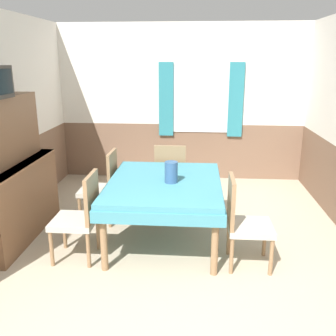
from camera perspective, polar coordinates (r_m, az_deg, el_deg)
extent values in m
cube|color=white|center=(6.39, 2.09, 14.03)|extent=(4.51, 0.05, 1.65)
cube|color=brown|center=(6.57, 1.97, 2.63)|extent=(4.51, 0.05, 0.95)
cube|color=white|center=(6.38, 5.02, 10.32)|extent=(1.01, 0.01, 1.10)
cube|color=teal|center=(6.38, -0.29, 10.38)|extent=(0.24, 0.03, 1.22)
cube|color=teal|center=(6.39, 10.31, 10.13)|extent=(0.24, 0.03, 1.22)
cube|color=brown|center=(5.03, -23.73, -3.15)|extent=(0.05, 4.77, 0.95)
cube|color=teal|center=(4.19, -0.52, -2.35)|extent=(1.24, 1.54, 0.06)
cube|color=teal|center=(4.22, -0.52, -3.51)|extent=(1.27, 1.57, 0.12)
cylinder|color=#93704C|center=(3.78, -9.79, -10.69)|extent=(0.07, 0.07, 0.66)
cylinder|color=#93704C|center=(3.68, 7.14, -11.36)|extent=(0.07, 0.07, 0.66)
cylinder|color=#93704C|center=(5.02, -6.01, -3.56)|extent=(0.07, 0.07, 0.66)
cylinder|color=#93704C|center=(4.95, 6.46, -3.89)|extent=(0.07, 0.07, 0.66)
cylinder|color=#93704C|center=(5.53, -1.37, -3.10)|extent=(0.04, 0.04, 0.38)
cylinder|color=#93704C|center=(5.51, 2.57, -3.19)|extent=(0.04, 0.04, 0.38)
cylinder|color=#93704C|center=(5.18, -1.79, -4.49)|extent=(0.04, 0.04, 0.38)
cylinder|color=#93704C|center=(5.15, 2.43, -4.61)|extent=(0.04, 0.04, 0.38)
cube|color=#B7B2A3|center=(5.27, 0.47, -1.56)|extent=(0.44, 0.44, 0.06)
cube|color=#93704C|center=(5.00, 0.32, 0.71)|extent=(0.42, 0.04, 0.49)
cylinder|color=#93704C|center=(4.17, 14.50, -10.44)|extent=(0.04, 0.04, 0.38)
cylinder|color=#93704C|center=(3.84, 15.46, -12.98)|extent=(0.04, 0.04, 0.38)
cylinder|color=#93704C|center=(4.12, 9.21, -10.45)|extent=(0.04, 0.04, 0.38)
cylinder|color=#93704C|center=(3.79, 9.66, -13.04)|extent=(0.04, 0.04, 0.38)
cube|color=#B7B2A3|center=(3.88, 12.41, -8.79)|extent=(0.44, 0.44, 0.06)
cube|color=#93704C|center=(3.75, 9.63, -5.00)|extent=(0.04, 0.42, 0.49)
cylinder|color=#93704C|center=(4.83, -13.29, -6.52)|extent=(0.04, 0.04, 0.38)
cylinder|color=#93704C|center=(5.17, -12.04, -4.90)|extent=(0.04, 0.04, 0.38)
cylinder|color=#93704C|center=(4.74, -8.87, -6.76)|extent=(0.04, 0.04, 0.38)
cylinder|color=#93704C|center=(5.08, -7.90, -5.09)|extent=(0.04, 0.04, 0.38)
cube|color=#B7B2A3|center=(4.87, -10.66, -3.37)|extent=(0.44, 0.44, 0.06)
cube|color=#93704C|center=(4.74, -8.50, -0.35)|extent=(0.04, 0.42, 0.49)
cylinder|color=#93704C|center=(4.03, -17.33, -11.66)|extent=(0.04, 0.04, 0.38)
cylinder|color=#93704C|center=(4.35, -15.51, -9.37)|extent=(0.04, 0.04, 0.38)
cylinder|color=#93704C|center=(3.91, -12.04, -12.15)|extent=(0.04, 0.04, 0.38)
cylinder|color=#93704C|center=(4.24, -10.60, -9.73)|extent=(0.04, 0.04, 0.38)
cube|color=#B7B2A3|center=(4.03, -14.09, -7.88)|extent=(0.44, 0.44, 0.06)
cube|color=#93704C|center=(3.87, -11.55, -4.38)|extent=(0.04, 0.42, 0.49)
cube|color=brown|center=(4.70, -22.28, -4.70)|extent=(0.44, 1.51, 0.89)
cube|color=#8C5F3F|center=(4.57, -22.86, 0.42)|extent=(0.46, 1.53, 0.02)
cube|color=brown|center=(4.52, -24.02, 5.10)|extent=(0.24, 1.36, 0.75)
cube|color=black|center=(4.22, -23.69, 11.96)|extent=(0.01, 0.33, 0.25)
cylinder|color=#335684|center=(4.09, 0.52, -0.64)|extent=(0.14, 0.14, 0.23)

